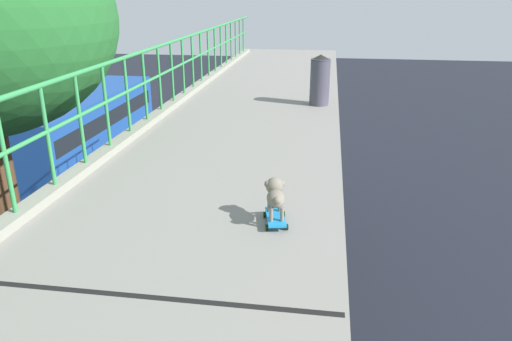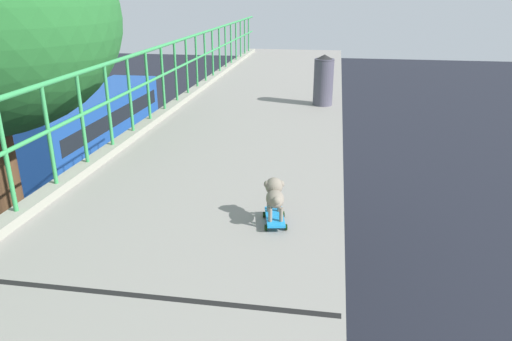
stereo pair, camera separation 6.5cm
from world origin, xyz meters
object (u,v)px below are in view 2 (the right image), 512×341
object	(u,v)px
small_dog	(275,194)
litter_bin	(323,80)
city_bus	(93,126)
toy_skateboard	(275,217)
car_yellow_cab_fifth	(33,297)

from	to	relation	value
small_dog	litter_bin	size ratio (longest dim) A/B	0.44
city_bus	toy_skateboard	bearing A→B (deg)	-57.03
litter_bin	toy_skateboard	bearing A→B (deg)	-93.12
small_dog	car_yellow_cab_fifth	bearing A→B (deg)	142.54
toy_skateboard	small_dog	bearing A→B (deg)	104.08
toy_skateboard	litter_bin	distance (m)	5.09
toy_skateboard	city_bus	bearing A→B (deg)	122.97
small_dog	litter_bin	world-z (taller)	litter_bin
toy_skateboard	car_yellow_cab_fifth	bearing A→B (deg)	142.38
city_bus	small_dog	xyz separation A→B (m)	(10.71, -16.49, 4.32)
litter_bin	city_bus	bearing A→B (deg)	133.81
small_dog	city_bus	bearing A→B (deg)	123.01
toy_skateboard	litter_bin	size ratio (longest dim) A/B	0.47
car_yellow_cab_fifth	city_bus	world-z (taller)	city_bus
city_bus	small_dog	bearing A→B (deg)	-56.99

